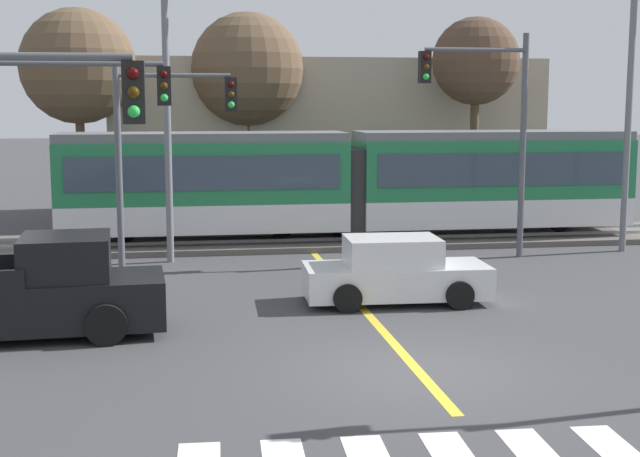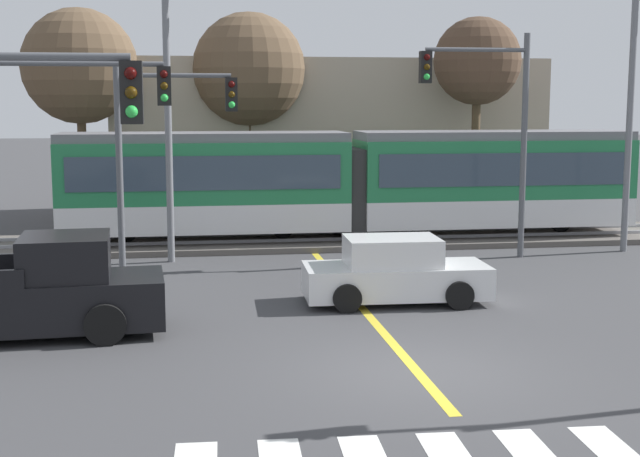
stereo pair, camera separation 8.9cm
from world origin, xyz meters
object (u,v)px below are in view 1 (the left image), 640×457
Objects in this scene: traffic_light_far_right at (490,113)px; street_lamp_east at (634,100)px; sedan_crossing at (395,272)px; bare_tree_east at (247,70)px; traffic_light_mid_left at (52,130)px; street_lamp_centre at (174,101)px; traffic_light_far_left at (160,134)px; bare_tree_west at (78,67)px; bare_tree_far_east at (476,63)px; light_rail_tram at (351,180)px; pickup_truck at (31,294)px.

traffic_light_far_right is 0.80× the size of street_lamp_east.
bare_tree_east reaches higher than sedan_crossing.
street_lamp_centre is at bearing 58.44° from traffic_light_mid_left.
traffic_light_mid_left is 1.07× the size of traffic_light_far_left.
bare_tree_west is at bearing 146.28° from traffic_light_far_right.
sedan_crossing is 7.70m from traffic_light_far_left.
traffic_light_mid_left reaches higher than traffic_light_far_left.
bare_tree_east is (2.72, 8.27, 1.16)m from street_lamp_centre.
bare_tree_west is at bearing 155.54° from street_lamp_east.
bare_tree_east is 8.48m from bare_tree_far_east.
sedan_crossing is at bearing -94.22° from light_rail_tram.
light_rail_tram reaches higher than sedan_crossing.
street_lamp_centre is (0.36, 1.42, 0.86)m from traffic_light_far_left.
light_rail_tram is 5.36m from traffic_light_far_right.
bare_tree_west is at bearing 92.18° from pickup_truck.
traffic_light_mid_left is 0.74× the size of street_lamp_centre.
traffic_light_far_right is (11.84, 7.08, 3.39)m from pickup_truck.
street_lamp_centre is (-4.96, 6.08, 3.89)m from sedan_crossing.
traffic_light_far_left is 0.71× the size of bare_tree_west.
bare_tree_east reaches higher than traffic_light_mid_left.
traffic_light_far_left reaches higher than pickup_truck.
traffic_light_far_right is 9.44m from traffic_light_far_left.
traffic_light_far_left is (2.44, 6.44, 2.89)m from pickup_truck.
traffic_light_mid_left is 12.34m from traffic_light_far_right.
street_lamp_centre reaches higher than bare_tree_west.
bare_tree_east is at bearing 142.20° from street_lamp_east.
street_lamp_east is at bearing 33.49° from sedan_crossing.
bare_tree_east reaches higher than bare_tree_west.
light_rail_tram is 11.17m from traffic_light_mid_left.
traffic_light_far_right is 11.14m from bare_tree_east.
light_rail_tram is at bearing 25.88° from street_lamp_centre.
traffic_light_far_right reaches higher than pickup_truck.
light_rail_tram is 2.34× the size of bare_tree_east.
bare_tree_far_east reaches higher than traffic_light_mid_left.
street_lamp_centre is at bearing -108.18° from bare_tree_east.
traffic_light_mid_left is (0.07, 3.40, 3.10)m from pickup_truck.
traffic_light_far_left is 14.17m from street_lamp_east.
street_lamp_east is 18.85m from bare_tree_west.
light_rail_tram is at bearing -146.26° from bare_tree_far_east.
light_rail_tram is at bearing 34.70° from traffic_light_far_left.
bare_tree_far_east is (10.96, 6.29, 1.40)m from street_lamp_centre.
light_rail_tram is 2.29× the size of street_lamp_centre.
bare_tree_east is at bearing 98.90° from sedan_crossing.
bare_tree_west reaches higher than traffic_light_far_right.
pickup_truck is 0.72× the size of bare_tree_far_east.
street_lamp_east is at bearing -67.07° from bare_tree_far_east.
bare_tree_west is (-17.12, 7.79, 1.19)m from street_lamp_east.
street_lamp_east is at bearing -37.80° from bare_tree_east.
street_lamp_centre reaches higher than pickup_truck.
traffic_light_far_right is at bearing -4.94° from street_lamp_centre.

